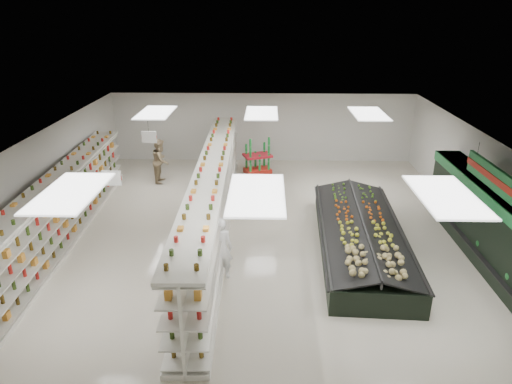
{
  "coord_description": "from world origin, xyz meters",
  "views": [
    {
      "loc": [
        0.22,
        -12.96,
        6.85
      ],
      "look_at": [
        -0.12,
        0.53,
        1.37
      ],
      "focal_mm": 32.0,
      "sensor_mm": 36.0,
      "label": 1
    }
  ],
  "objects_px": {
    "soda_endcap": "(258,157)",
    "shopper_main": "(221,248)",
    "shopper_background": "(161,161)",
    "gondola_left": "(56,217)",
    "produce_island": "(360,235)",
    "gondola_center": "(213,202)"
  },
  "relations": [
    {
      "from": "gondola_left",
      "to": "produce_island",
      "type": "bearing_deg",
      "value": -2.55
    },
    {
      "from": "shopper_background",
      "to": "shopper_main",
      "type": "bearing_deg",
      "value": -155.72
    },
    {
      "from": "gondola_left",
      "to": "gondola_center",
      "type": "xyz_separation_m",
      "value": [
        4.67,
        1.09,
        0.09
      ]
    },
    {
      "from": "gondola_left",
      "to": "gondola_center",
      "type": "distance_m",
      "value": 4.79
    },
    {
      "from": "produce_island",
      "to": "shopper_main",
      "type": "height_order",
      "value": "shopper_main"
    },
    {
      "from": "gondola_left",
      "to": "soda_endcap",
      "type": "relative_size",
      "value": 7.96
    },
    {
      "from": "gondola_left",
      "to": "shopper_main",
      "type": "bearing_deg",
      "value": -20.62
    },
    {
      "from": "soda_endcap",
      "to": "shopper_main",
      "type": "distance_m",
      "value": 8.53
    },
    {
      "from": "shopper_main",
      "to": "shopper_background",
      "type": "relative_size",
      "value": 0.97
    },
    {
      "from": "gondola_left",
      "to": "shopper_background",
      "type": "bearing_deg",
      "value": 68.03
    },
    {
      "from": "gondola_left",
      "to": "soda_endcap",
      "type": "distance_m",
      "value": 9.06
    },
    {
      "from": "gondola_left",
      "to": "shopper_main",
      "type": "xyz_separation_m",
      "value": [
        5.17,
        -1.68,
        -0.06
      ]
    },
    {
      "from": "gondola_left",
      "to": "produce_island",
      "type": "height_order",
      "value": "gondola_left"
    },
    {
      "from": "gondola_center",
      "to": "soda_endcap",
      "type": "xyz_separation_m",
      "value": [
        1.3,
        5.73,
        -0.31
      ]
    },
    {
      "from": "soda_endcap",
      "to": "shopper_main",
      "type": "relative_size",
      "value": 0.85
    },
    {
      "from": "shopper_background",
      "to": "soda_endcap",
      "type": "bearing_deg",
      "value": -72.63
    },
    {
      "from": "gondola_center",
      "to": "soda_endcap",
      "type": "relative_size",
      "value": 8.73
    },
    {
      "from": "gondola_center",
      "to": "shopper_main",
      "type": "relative_size",
      "value": 7.39
    },
    {
      "from": "gondola_center",
      "to": "shopper_background",
      "type": "height_order",
      "value": "gondola_center"
    },
    {
      "from": "shopper_background",
      "to": "gondola_left",
      "type": "bearing_deg",
      "value": 161.25
    },
    {
      "from": "shopper_background",
      "to": "produce_island",
      "type": "bearing_deg",
      "value": -127.02
    },
    {
      "from": "gondola_center",
      "to": "shopper_background",
      "type": "relative_size",
      "value": 7.13
    }
  ]
}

